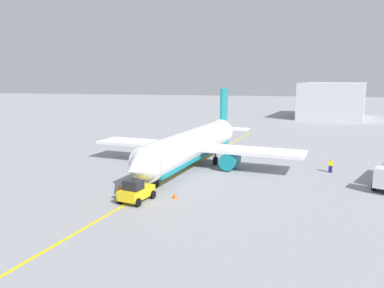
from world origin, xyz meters
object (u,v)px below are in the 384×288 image
(safety_cone_nose, at_px, (120,188))
(refueling_worker, at_px, (331,166))
(airplane, at_px, (193,145))
(safety_cone_wingtip, at_px, (175,195))
(pushback_tug, at_px, (136,191))

(safety_cone_nose, bearing_deg, refueling_worker, 120.31)
(airplane, bearing_deg, safety_cone_nose, -20.97)
(refueling_worker, relative_size, safety_cone_nose, 2.36)
(airplane, height_order, safety_cone_nose, airplane)
(safety_cone_nose, bearing_deg, safety_cone_wingtip, 81.20)
(pushback_tug, distance_m, refueling_worker, 25.12)
(airplane, xyz_separation_m, safety_cone_wingtip, (13.84, 1.27, -2.48))
(pushback_tug, bearing_deg, safety_cone_wingtip, 116.87)
(safety_cone_nose, distance_m, safety_cone_wingtip, 6.28)
(pushback_tug, relative_size, safety_cone_nose, 5.45)
(refueling_worker, xyz_separation_m, safety_cone_nose, (13.10, -22.41, -0.46))
(airplane, height_order, pushback_tug, airplane)
(airplane, relative_size, safety_cone_wingtip, 57.57)
(safety_cone_wingtip, bearing_deg, safety_cone_nose, -98.80)
(airplane, bearing_deg, refueling_worker, 90.71)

